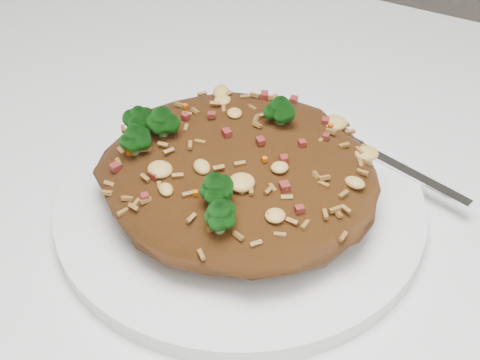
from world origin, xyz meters
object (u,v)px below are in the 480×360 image
object	(u,v)px
plate	(240,203)
dining_table	(123,274)
fork	(384,159)
fried_rice	(239,164)

from	to	relation	value
plate	dining_table	bearing A→B (deg)	-161.31
dining_table	fork	world-z (taller)	fork
plate	fried_rice	xyz separation A→B (m)	(-0.00, -0.00, 0.04)
fried_rice	fork	distance (m)	0.12
dining_table	plate	size ratio (longest dim) A/B	4.54
plate	fried_rice	size ratio (longest dim) A/B	1.33
fried_rice	fork	size ratio (longest dim) A/B	1.24
fried_rice	plate	bearing A→B (deg)	38.87
plate	fork	xyz separation A→B (m)	(0.08, 0.09, 0.01)
plate	fried_rice	bearing A→B (deg)	-141.13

